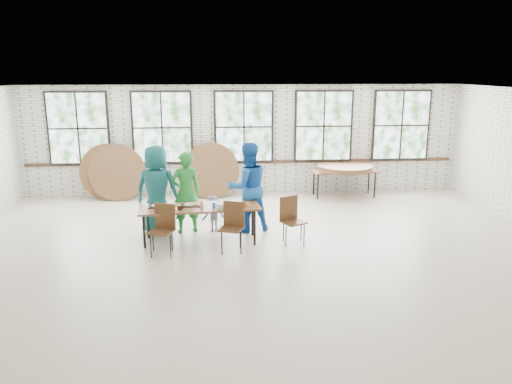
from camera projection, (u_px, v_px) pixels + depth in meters
room at (244, 129)px, 13.56m from camera, size 12.00×12.00×12.00m
dining_table at (200, 209)px, 9.98m from camera, size 2.46×1.02×0.74m
chair_near_left at (163, 225)px, 9.41m from camera, size 0.54×0.53×0.95m
chair_near_right at (233, 222)px, 9.56m from camera, size 0.53×0.53×0.95m
chair_spare at (291, 216)px, 9.97m from camera, size 0.56×0.55×0.95m
adult_teal at (157, 190)px, 10.47m from camera, size 1.04×0.80×1.89m
adult_green at (186, 192)px, 10.54m from camera, size 0.73×0.59×1.75m
toddler at (213, 214)px, 10.70m from camera, size 0.58×0.47×0.79m
adult_blue at (248, 187)px, 10.62m from camera, size 1.09×0.95×1.92m
storage_table at (344, 172)px, 13.57m from camera, size 1.86×0.90×0.74m
tabletop_clutter at (203, 206)px, 9.94m from camera, size 1.99×0.54×0.11m
round_tops_stacked at (345, 167)px, 13.55m from camera, size 1.50×1.50×0.13m
round_tops_leaning at (162, 171)px, 13.36m from camera, size 4.24×0.47×1.49m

